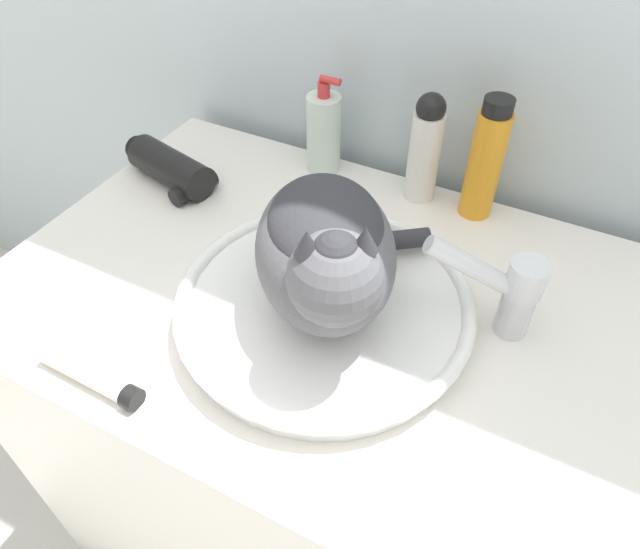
% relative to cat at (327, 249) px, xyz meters
% --- Properties ---
extents(vanity_counter, '(1.04, 0.64, 0.80)m').
position_rel_cat_xyz_m(vanity_counter, '(0.02, 0.06, -0.54)').
color(vanity_counter, white).
rests_on(vanity_counter, ground_plane).
extents(sink_basin, '(0.40, 0.40, 0.04)m').
position_rel_cat_xyz_m(sink_basin, '(-0.01, 0.01, -0.11)').
color(sink_basin, white).
rests_on(sink_basin, vanity_counter).
extents(cat, '(0.28, 0.32, 0.19)m').
position_rel_cat_xyz_m(cat, '(0.00, 0.00, 0.00)').
color(cat, '#56565B').
rests_on(cat, sink_basin).
extents(faucet, '(0.15, 0.09, 0.15)m').
position_rel_cat_xyz_m(faucet, '(0.21, 0.10, -0.06)').
color(faucet, silver).
rests_on(faucet, vanity_counter).
extents(shampoo_bottle_tall, '(0.05, 0.05, 0.20)m').
position_rel_cat_xyz_m(shampoo_bottle_tall, '(0.11, 0.34, -0.04)').
color(shampoo_bottle_tall, orange).
rests_on(shampoo_bottle_tall, vanity_counter).
extents(soap_pump_bottle, '(0.06, 0.06, 0.18)m').
position_rel_cat_xyz_m(soap_pump_bottle, '(-0.18, 0.34, -0.06)').
color(soap_pump_bottle, silver).
rests_on(soap_pump_bottle, vanity_counter).
extents(lotion_bottle_white, '(0.05, 0.05, 0.19)m').
position_rel_cat_xyz_m(lotion_bottle_white, '(0.01, 0.34, -0.04)').
color(lotion_bottle_white, white).
rests_on(lotion_bottle_white, vanity_counter).
extents(cream_tube, '(0.15, 0.03, 0.03)m').
position_rel_cat_xyz_m(cream_tube, '(-0.21, -0.22, -0.12)').
color(cream_tube, silver).
rests_on(cream_tube, vanity_counter).
extents(hair_dryer, '(0.19, 0.11, 0.06)m').
position_rel_cat_xyz_m(hair_dryer, '(-0.39, 0.17, -0.11)').
color(hair_dryer, black).
rests_on(hair_dryer, vanity_counter).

